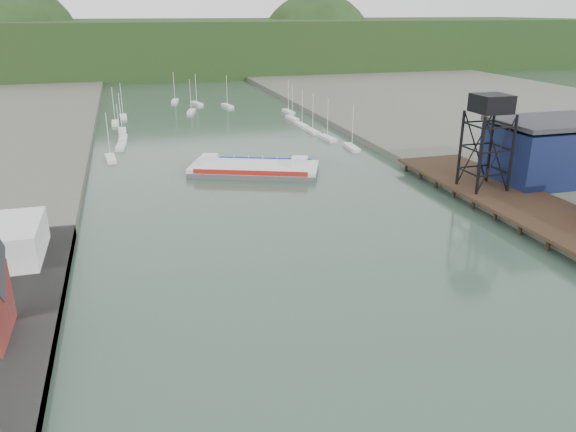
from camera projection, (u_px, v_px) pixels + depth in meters
east_pier at (542, 212)px, 86.53m from camera, size 14.00×70.00×2.45m
lift_tower at (491, 110)px, 92.98m from camera, size 6.50×6.50×16.00m
blue_shed at (550, 151)px, 101.64m from camera, size 20.50×14.50×11.30m
marina_sailboats at (212, 123)px, 161.79m from camera, size 57.71×92.65×0.90m
distant_hills at (157, 50)px, 304.15m from camera, size 500.00×120.00×80.00m
chain_ferry at (254, 169)px, 113.19m from camera, size 27.40×18.93×3.66m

